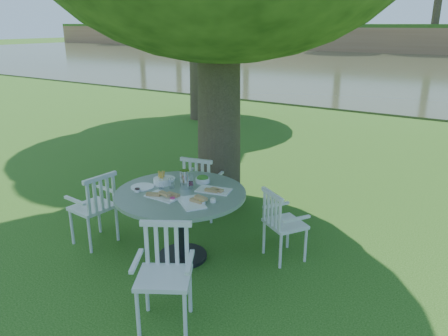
{
  "coord_description": "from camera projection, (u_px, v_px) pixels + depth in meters",
  "views": [
    {
      "loc": [
        2.79,
        -4.16,
        2.57
      ],
      "look_at": [
        0.0,
        0.2,
        0.85
      ],
      "focal_mm": 35.0,
      "sensor_mm": 36.0,
      "label": 1
    }
  ],
  "objects": [
    {
      "name": "ground",
      "position": [
        216.0,
        235.0,
        5.56
      ],
      "size": [
        140.0,
        140.0,
        0.0
      ],
      "primitive_type": "plane",
      "color": "#19420D",
      "rests_on": "ground"
    },
    {
      "name": "table",
      "position": [
        181.0,
        205.0,
        4.83
      ],
      "size": [
        1.44,
        1.44,
        0.81
      ],
      "color": "black",
      "rests_on": "ground"
    },
    {
      "name": "chair_ne",
      "position": [
        279.0,
        220.0,
        4.86
      ],
      "size": [
        0.56,
        0.55,
        0.83
      ],
      "rotation": [
        0.0,
        0.0,
        -3.71
      ],
      "color": "silver",
      "rests_on": "ground"
    },
    {
      "name": "chair_nw",
      "position": [
        200.0,
        183.0,
        5.89
      ],
      "size": [
        0.53,
        0.5,
        0.89
      ],
      "rotation": [
        0.0,
        0.0,
        -2.93
      ],
      "color": "silver",
      "rests_on": "ground"
    },
    {
      "name": "chair_sw",
      "position": [
        97.0,
        204.0,
        5.18
      ],
      "size": [
        0.47,
        0.5,
        0.9
      ],
      "rotation": [
        0.0,
        0.0,
        -1.67
      ],
      "color": "silver",
      "rests_on": "ground"
    },
    {
      "name": "chair_se",
      "position": [
        165.0,
        266.0,
        3.85
      ],
      "size": [
        0.62,
        0.61,
        0.91
      ],
      "rotation": [
        0.0,
        0.0,
        0.53
      ],
      "color": "silver",
      "rests_on": "ground"
    },
    {
      "name": "tableware",
      "position": [
        178.0,
        185.0,
        4.86
      ],
      "size": [
        1.09,
        0.85,
        0.21
      ],
      "color": "white",
      "rests_on": "table"
    },
    {
      "name": "river",
      "position": [
        448.0,
        73.0,
        23.93
      ],
      "size": [
        100.0,
        28.0,
        0.12
      ],
      "primitive_type": "cube",
      "color": "#373D24",
      "rests_on": "ground"
    }
  ]
}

